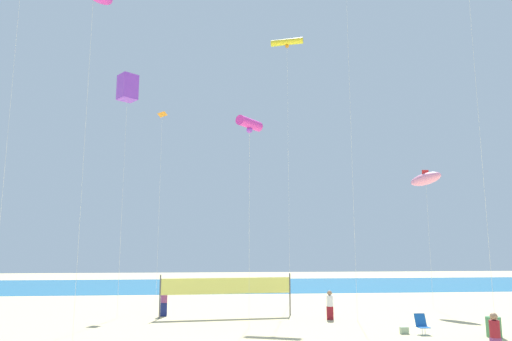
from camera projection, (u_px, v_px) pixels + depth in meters
name	position (u px, v px, depth m)	size (l,w,h in m)	color
ocean_band	(226.00, 285.00, 49.44)	(120.00, 20.00, 0.01)	#1E6B99
beachgoer_white_shirt	(330.00, 304.00, 25.79)	(0.36, 0.36, 1.56)	maroon
beachgoer_plum_shirt	(164.00, 300.00, 27.09)	(0.38, 0.38, 1.67)	navy
beachgoer_maroon_shirt	(495.00, 334.00, 16.80)	(0.36, 0.36, 1.58)	#7A3872
folding_beach_chair	(422.00, 323.00, 21.48)	(0.52, 0.65, 0.89)	#1959B2
trash_barrel	(494.00, 327.00, 20.69)	(0.64, 0.64, 0.87)	#3F7F4C
volleyball_net	(227.00, 288.00, 26.92)	(7.55, 0.87, 2.40)	#4C4C51
beach_handbag	(404.00, 330.00, 21.46)	(0.38, 0.19, 0.30)	#99B28C
kite_magenta_tube	(249.00, 124.00, 24.56)	(1.53, 1.66, 10.60)	silver
kite_yellow_tube	(287.00, 43.00, 36.83)	(2.54, 1.29, 20.12)	silver
kite_violet_box	(128.00, 88.00, 28.26)	(1.36, 1.36, 14.21)	silver
kite_orange_diamond	(162.00, 117.00, 34.63)	(0.80, 0.80, 13.87)	silver
kite_pink_inflatable	(426.00, 179.00, 31.82)	(2.00, 2.39, 9.13)	silver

